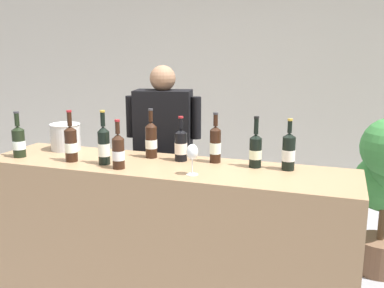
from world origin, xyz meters
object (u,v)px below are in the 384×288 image
at_px(wine_bottle_2, 255,150).
at_px(wine_bottle_5, 104,145).
at_px(wine_bottle_1, 215,144).
at_px(wine_bottle_3, 289,151).
at_px(wine_bottle_0, 71,143).
at_px(wine_bottle_4, 118,151).
at_px(wine_bottle_6, 19,141).
at_px(person_server, 164,169).
at_px(wine_bottle_7, 151,140).
at_px(wine_bottle_8, 181,145).
at_px(wine_glass, 192,153).
at_px(ice_bucket, 65,137).

distance_m(wine_bottle_2, wine_bottle_5, 0.96).
bearing_deg(wine_bottle_1, wine_bottle_2, -6.98).
xyz_separation_m(wine_bottle_1, wine_bottle_3, (0.47, -0.03, -0.01)).
xyz_separation_m(wine_bottle_0, wine_bottle_4, (0.38, -0.06, -0.01)).
relative_size(wine_bottle_6, person_server, 0.20).
xyz_separation_m(wine_bottle_7, person_server, (-0.11, 0.46, -0.34)).
distance_m(wine_bottle_4, wine_bottle_5, 0.15).
xyz_separation_m(wine_bottle_6, wine_bottle_8, (1.09, 0.27, -0.00)).
distance_m(wine_bottle_6, wine_bottle_7, 0.91).
bearing_deg(wine_bottle_5, wine_bottle_3, 12.30).
relative_size(wine_bottle_4, wine_bottle_8, 1.03).
bearing_deg(wine_bottle_5, wine_bottle_6, -178.07).
xyz_separation_m(wine_bottle_2, person_server, (-0.82, 0.48, -0.32)).
bearing_deg(wine_bottle_3, wine_bottle_6, -171.42).
height_order(wine_bottle_1, wine_glass, wine_bottle_1).
relative_size(wine_bottle_1, wine_bottle_6, 1.04).
relative_size(wine_bottle_3, person_server, 0.20).
height_order(wine_bottle_6, wine_bottle_8, wine_bottle_6).
xyz_separation_m(wine_bottle_5, wine_bottle_7, (0.21, 0.26, 0.00)).
bearing_deg(wine_bottle_0, person_server, 64.31).
bearing_deg(wine_bottle_6, wine_bottle_2, 9.50).
bearing_deg(wine_bottle_1, wine_bottle_0, -162.69).
relative_size(wine_glass, person_server, 0.12).
bearing_deg(ice_bucket, wine_bottle_6, -120.23).
bearing_deg(wine_bottle_8, person_server, 124.25).
bearing_deg(wine_bottle_5, wine_bottle_7, 50.47).
bearing_deg(wine_bottle_7, wine_bottle_5, -129.53).
bearing_deg(person_server, wine_bottle_5, -98.53).
xyz_separation_m(wine_bottle_0, wine_bottle_5, (0.24, 0.01, 0.00)).
relative_size(wine_bottle_0, person_server, 0.21).
bearing_deg(ice_bucket, wine_bottle_3, -0.78).
relative_size(ice_bucket, person_server, 0.14).
relative_size(wine_bottle_0, ice_bucket, 1.54).
bearing_deg(wine_bottle_8, wine_bottle_3, 0.31).
bearing_deg(wine_bottle_8, wine_bottle_2, -0.08).
bearing_deg(wine_bottle_7, wine_glass, -37.30).
xyz_separation_m(wine_bottle_0, ice_bucket, (-0.24, 0.28, -0.02)).
distance_m(wine_bottle_8, person_server, 0.66).
distance_m(wine_bottle_3, wine_bottle_7, 0.92).
height_order(wine_bottle_4, wine_bottle_7, wine_bottle_7).
height_order(wine_bottle_0, wine_bottle_6, wine_bottle_0).
distance_m(wine_bottle_0, wine_bottle_3, 1.40).
bearing_deg(wine_bottle_6, person_server, 44.51).
xyz_separation_m(wine_bottle_6, person_server, (0.76, 0.75, -0.32)).
height_order(wine_bottle_3, person_server, person_server).
xyz_separation_m(wine_bottle_6, wine_glass, (1.26, -0.02, 0.02)).
distance_m(wine_bottle_3, person_server, 1.18).
distance_m(wine_bottle_3, ice_bucket, 1.61).
distance_m(wine_bottle_7, ice_bucket, 0.69).
bearing_deg(wine_bottle_4, wine_bottle_0, 171.43).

